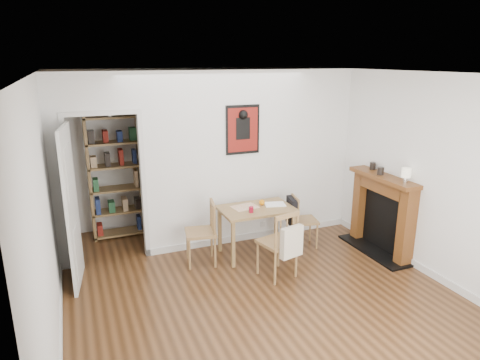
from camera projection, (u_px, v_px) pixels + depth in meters
name	position (u px, v px, depth m)	size (l,w,h in m)	color
ground	(253.00, 286.00, 5.37)	(5.20, 5.20, 0.00)	#56351C
room_shell	(223.00, 162.00, 6.25)	(5.20, 5.20, 5.20)	silver
dining_table	(256.00, 213.00, 6.10)	(1.04, 0.66, 0.71)	olive
chair_left	(201.00, 233.00, 5.85)	(0.52, 0.52, 0.89)	#936844
chair_right	(303.00, 220.00, 6.42)	(0.52, 0.47, 0.80)	#936844
chair_front	(278.00, 243.00, 5.50)	(0.55, 0.60, 0.92)	#936844
bookshelf	(116.00, 177.00, 6.67)	(0.82, 0.33, 1.95)	olive
fireplace	(383.00, 211.00, 6.20)	(0.45, 1.25, 1.16)	brown
red_glass	(251.00, 210.00, 5.88)	(0.06, 0.06, 0.08)	maroon
orange_fruit	(262.00, 202.00, 6.18)	(0.08, 0.08, 0.08)	orange
placemat	(245.00, 207.00, 6.10)	(0.36, 0.27, 0.00)	beige
notebook	(275.00, 204.00, 6.19)	(0.29, 0.21, 0.01)	white
mantel_lamp	(406.00, 174.00, 5.67)	(0.12, 0.12, 0.19)	silver
ceramic_jar_a	(381.00, 171.00, 6.05)	(0.09, 0.09, 0.11)	black
ceramic_jar_b	(373.00, 166.00, 6.34)	(0.09, 0.09, 0.11)	black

